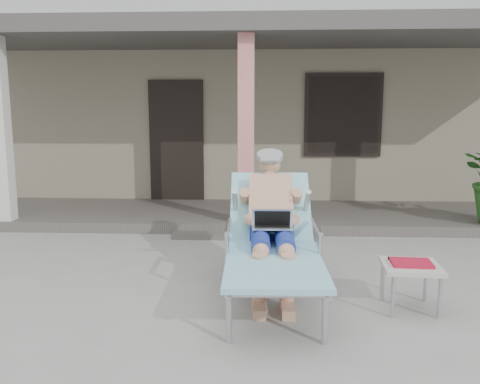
{
  "coord_description": "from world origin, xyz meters",
  "views": [
    {
      "loc": [
        0.28,
        -4.93,
        1.77
      ],
      "look_at": [
        -0.0,
        0.6,
        0.85
      ],
      "focal_mm": 38.0,
      "sensor_mm": 36.0,
      "label": 1
    }
  ],
  "objects": [
    {
      "name": "ground",
      "position": [
        0.0,
        0.0,
        0.0
      ],
      "size": [
        60.0,
        60.0,
        0.0
      ],
      "primitive_type": "plane",
      "color": "#9E9E99",
      "rests_on": "ground"
    },
    {
      "name": "house",
      "position": [
        0.0,
        6.5,
        1.67
      ],
      "size": [
        10.4,
        5.4,
        3.3
      ],
      "color": "gray",
      "rests_on": "ground"
    },
    {
      "name": "porch_deck",
      "position": [
        0.0,
        3.0,
        0.07
      ],
      "size": [
        10.0,
        2.0,
        0.15
      ],
      "primitive_type": "cube",
      "color": "#605B56",
      "rests_on": "ground"
    },
    {
      "name": "porch_overhang",
      "position": [
        0.0,
        2.95,
        2.79
      ],
      "size": [
        10.0,
        2.3,
        2.85
      ],
      "color": "silver",
      "rests_on": "porch_deck"
    },
    {
      "name": "porch_step",
      "position": [
        0.0,
        1.85,
        0.04
      ],
      "size": [
        2.0,
        0.3,
        0.07
      ],
      "primitive_type": "cube",
      "color": "#605B56",
      "rests_on": "ground"
    },
    {
      "name": "lounger",
      "position": [
        0.34,
        -0.21,
        0.88
      ],
      "size": [
        0.88,
        2.23,
        1.43
      ],
      "rotation": [
        0.0,
        0.0,
        0.03
      ],
      "color": "#B7B7BC",
      "rests_on": "ground"
    },
    {
      "name": "side_table",
      "position": [
        1.56,
        -0.57,
        0.37
      ],
      "size": [
        0.52,
        0.52,
        0.44
      ],
      "rotation": [
        0.0,
        0.0,
        -0.06
      ],
      "color": "beige",
      "rests_on": "ground"
    }
  ]
}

